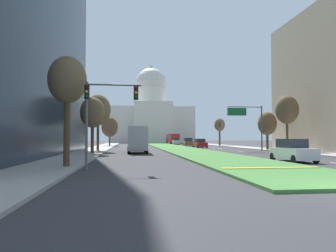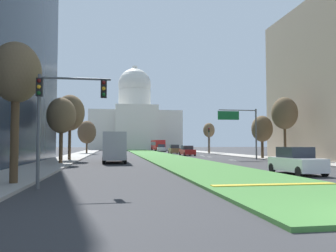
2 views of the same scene
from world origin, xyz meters
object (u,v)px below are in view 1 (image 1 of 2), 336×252
Objects in this scene: street_tree_right_distant at (220,125)px; sedan_lead_stopped at (293,151)px; street_tree_left_distant at (110,127)px; sedan_midblock at (135,145)px; capitol_building at (151,117)px; city_bus at (173,138)px; sedan_very_far at (176,141)px; box_truck_delivery at (137,139)px; traffic_light_near_left at (101,106)px; street_tree_left_near at (67,82)px; street_tree_left_mid at (93,113)px; traffic_light_far_right at (220,131)px; sedan_far_horizon at (188,142)px; street_tree_right_mid at (287,110)px; street_tree_right_far at (267,124)px; overhead_guide_sign at (249,119)px; sedan_distant at (200,143)px; street_tree_left_far at (98,110)px.

sedan_lead_stopped is at bearing -99.31° from street_tree_right_distant.
street_tree_left_distant is 1.47× the size of sedan_midblock.
capitol_building is 26.57m from city_bus.
sedan_very_far is 0.38× the size of city_bus.
street_tree_right_distant is at bearing -62.89° from sedan_very_far.
city_bus is at bearing 77.64° from box_truck_delivery.
traffic_light_near_left is 2.98m from street_tree_left_near.
street_tree_left_mid is at bearing 91.23° from street_tree_left_near.
capitol_building is 55.17m from traffic_light_far_right.
capitol_building reaches higher than sedan_very_far.
sedan_far_horizon is (16.78, 48.41, -4.54)m from street_tree_left_near.
street_tree_right_mid reaches higher than traffic_light_near_left.
street_tree_right_far is (1.54, -19.56, 0.65)m from traffic_light_far_right.
traffic_light_far_right is at bearing 54.89° from box_truck_delivery.
street_tree_right_mid is 54.61m from city_bus.
street_tree_left_distant is at bearing 110.06° from sedan_lead_stopped.
street_tree_left_near is (-20.95, -23.29, 0.75)m from overhead_guide_sign.
capitol_building is at bearing 101.20° from traffic_light_far_right.
sedan_lead_stopped is at bearing -87.14° from capitol_building.
street_tree_right_mid is 20.95m from sedan_distant.
box_truck_delivery is (-11.86, 15.18, 0.84)m from sedan_lead_stopped.
street_tree_left_near reaches higher than overhead_guide_sign.
street_tree_right_mid is 1.30× the size of street_tree_right_far.
capitol_building is at bearing 75.27° from street_tree_left_distant.
street_tree_left_distant is 1.02× the size of box_truck_delivery.
overhead_guide_sign is 49.79m from city_bus.
sedan_far_horizon is at bearing 104.45° from street_tree_right_mid.
street_tree_left_distant is at bearing -140.26° from sedan_very_far.
capitol_building is 72.59m from sedan_midblock.
traffic_light_far_right is 0.47× the size of city_bus.
street_tree_left_far reaches higher than sedan_far_horizon.
sedan_very_far is (-6.17, 20.52, -2.45)m from traffic_light_far_right.
street_tree_left_far is at bearing -140.96° from sedan_distant.
traffic_light_far_right reaches higher than sedan_lead_stopped.
capitol_building is 7.23× the size of sedan_far_horizon.
street_tree_left_mid is at bearing -163.47° from overhead_guide_sign.
sedan_far_horizon is (4.78, -49.31, -8.88)m from capitol_building.
overhead_guide_sign is 0.99× the size of street_tree_left_distant.
city_bus is (0.00, 69.33, 0.93)m from sedan_lead_stopped.
sedan_midblock is 7.44m from box_truck_delivery.
sedan_far_horizon is 24.42m from city_bus.
street_tree_left_distant is at bearing 133.40° from street_tree_right_far.
street_tree_right_distant reaches higher than sedan_distant.
overhead_guide_sign is 0.87× the size of street_tree_right_mid.
street_tree_left_far is 7.44m from sedan_midblock.
street_tree_right_distant is at bearing 90.30° from street_tree_right_mid.
sedan_very_far is (16.48, 64.49, -4.52)m from street_tree_left_near.
traffic_light_far_right is 19.63m from street_tree_right_far.
overhead_guide_sign is 0.99× the size of street_tree_left_mid.
sedan_distant is at bearing 57.65° from box_truck_delivery.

